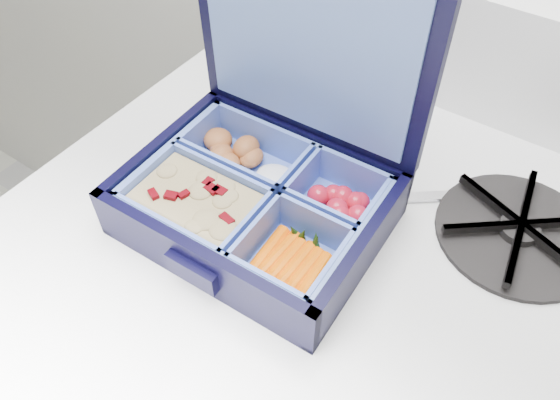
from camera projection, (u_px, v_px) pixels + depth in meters
The scene contains 4 objects.
bento_box at pixel (256, 203), 0.53m from camera, with size 0.24×0.19×0.06m, color black, non-canonical shape.
burner_grate at pixel (520, 228), 0.53m from camera, with size 0.16×0.16×0.02m, color black.
burner_grate_rear at pixel (293, 108), 0.66m from camera, with size 0.18×0.18×0.02m, color black.
fork at pixel (412, 197), 0.57m from camera, with size 0.02×0.18×0.01m, color silver, non-canonical shape.
Camera 1 is at (0.71, 1.36, 1.38)m, focal length 35.00 mm.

